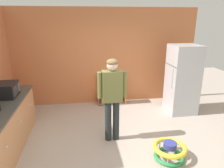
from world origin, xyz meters
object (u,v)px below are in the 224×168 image
(white_cup, at_px, (9,88))
(standing_person, at_px, (112,93))
(kitchen_counter, at_px, (4,128))
(baby_walker, at_px, (170,151))
(microwave, at_px, (7,90))
(refrigerator, at_px, (182,80))
(teal_cup, at_px, (14,88))
(bookshelf, at_px, (110,91))

(white_cup, bearing_deg, standing_person, -21.44)
(kitchen_counter, xyz_separation_m, baby_walker, (2.97, -0.71, -0.29))
(microwave, height_order, white_cup, microwave)
(standing_person, distance_m, baby_walker, 1.47)
(kitchen_counter, bearing_deg, microwave, 91.49)
(refrigerator, xyz_separation_m, microwave, (-4.06, -0.64, 0.15))
(baby_walker, height_order, teal_cup, teal_cup)
(bookshelf, distance_m, baby_walker, 2.77)
(refrigerator, height_order, bookshelf, refrigerator)
(microwave, bearing_deg, kitchen_counter, -88.51)
(bookshelf, xyz_separation_m, microwave, (-2.27, -1.46, 0.67))
(standing_person, height_order, white_cup, standing_person)
(baby_walker, height_order, microwave, microwave)
(kitchen_counter, relative_size, teal_cup, 25.31)
(bookshelf, height_order, standing_person, standing_person)
(kitchen_counter, height_order, standing_person, standing_person)
(baby_walker, relative_size, white_cup, 6.36)
(standing_person, relative_size, baby_walker, 2.80)
(kitchen_counter, height_order, refrigerator, refrigerator)
(standing_person, xyz_separation_m, teal_cup, (-2.04, 0.80, -0.07))
(standing_person, xyz_separation_m, baby_walker, (0.92, -0.76, -0.86))
(standing_person, height_order, microwave, standing_person)
(kitchen_counter, relative_size, standing_person, 1.42)
(kitchen_counter, bearing_deg, bookshelf, 40.91)
(refrigerator, height_order, microwave, refrigerator)
(microwave, xyz_separation_m, white_cup, (-0.10, 0.41, -0.09))
(refrigerator, relative_size, microwave, 3.71)
(microwave, bearing_deg, white_cup, 103.71)
(white_cup, bearing_deg, bookshelf, 24.07)
(refrigerator, distance_m, teal_cup, 4.05)
(bookshelf, xyz_separation_m, baby_walker, (0.71, -2.66, -0.21))
(bookshelf, bearing_deg, standing_person, -96.25)
(baby_walker, bearing_deg, teal_cup, 152.19)
(bookshelf, xyz_separation_m, teal_cup, (-2.25, -1.10, 0.58))
(teal_cup, bearing_deg, baby_walker, -27.81)
(kitchen_counter, relative_size, refrigerator, 1.35)
(standing_person, bearing_deg, microwave, 167.89)
(kitchen_counter, relative_size, baby_walker, 3.98)
(microwave, relative_size, teal_cup, 5.05)
(refrigerator, xyz_separation_m, teal_cup, (-4.04, -0.28, 0.06))
(kitchen_counter, bearing_deg, white_cup, 97.11)
(white_cup, bearing_deg, refrigerator, 3.22)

